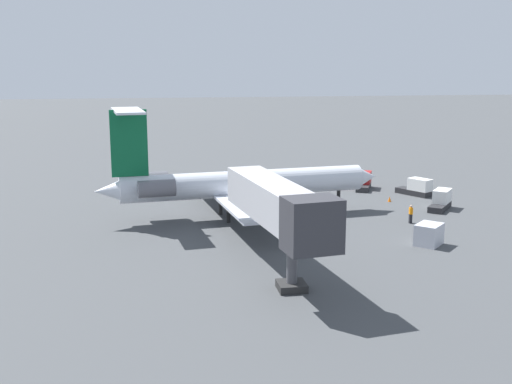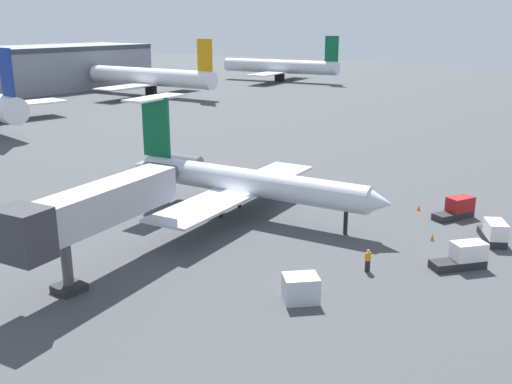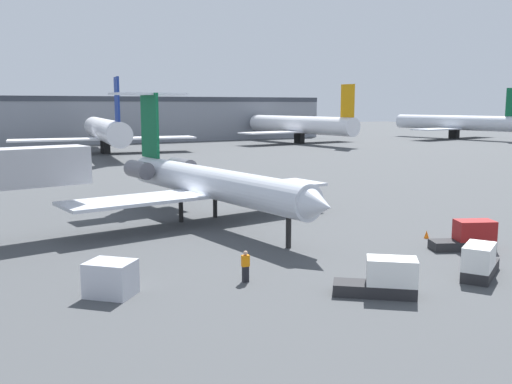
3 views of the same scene
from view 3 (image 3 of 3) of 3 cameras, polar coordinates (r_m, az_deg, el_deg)
ground_plane at (r=44.86m, az=-6.47°, el=-3.31°), size 400.00×400.00×0.10m
regional_jet at (r=45.41m, az=-5.23°, el=1.21°), size 22.86×27.14×10.29m
ground_crew_marshaller at (r=30.26m, az=-1.06°, el=-7.40°), size 0.42×0.29×1.69m
baggage_tug_lead at (r=33.21m, az=21.39°, el=-6.58°), size 4.16×3.22×1.90m
baggage_tug_trailing at (r=39.35m, az=20.47°, el=-4.19°), size 4.22×2.93×1.90m
baggage_tug_spare at (r=28.85m, az=12.65°, el=-8.47°), size 3.98×3.61×1.90m
cargo_container_uld at (r=29.07m, az=-14.28°, el=-8.36°), size 2.80×2.80×1.72m
traffic_cone_mid at (r=34.28m, az=13.30°, el=-6.71°), size 0.36×0.36×0.55m
traffic_cone_far at (r=41.75m, az=16.64°, el=-4.07°), size 0.36×0.36×0.55m
terminal_building at (r=145.62m, az=-22.88°, el=6.61°), size 156.94×21.15×11.14m
parked_airliner_centre at (r=112.23m, az=-14.84°, el=5.94°), size 34.77×40.96×13.55m
parked_airliner_east_mid at (r=137.50m, az=4.40°, el=6.66°), size 31.48×37.25×13.51m
parked_airliner_east_end at (r=165.07m, az=19.25°, el=6.51°), size 31.18×36.64×13.31m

